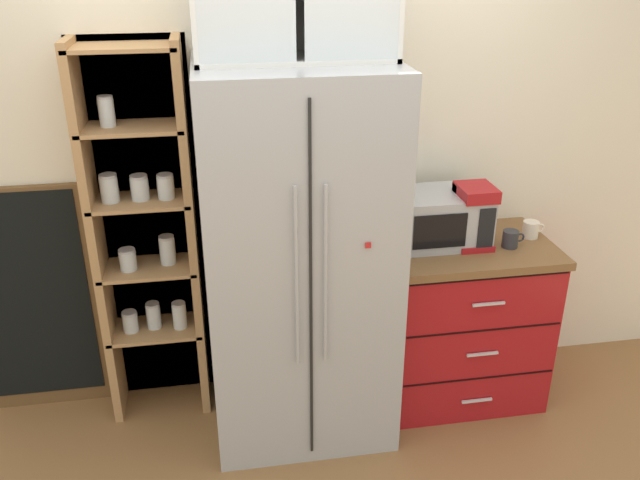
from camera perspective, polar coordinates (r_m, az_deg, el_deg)
name	(u,v)px	position (r m, az deg, el deg)	size (l,w,h in m)	color
ground_plane	(301,413)	(3.59, -1.64, -14.71)	(10.68, 10.68, 0.00)	olive
wall_back_cream	(287,157)	(3.32, -2.90, 7.13)	(4.98, 0.10, 2.55)	silver
refrigerator	(299,259)	(3.09, -1.83, -1.66)	(0.86, 0.73, 1.81)	#ADAFB5
pantry_shelf_column	(146,233)	(3.31, -14.80, 0.62)	(0.52, 0.30, 1.89)	brown
counter_cabinet	(461,319)	(3.58, 12.09, -6.70)	(0.83, 0.59, 0.88)	#A8161C
microwave	(441,218)	(3.32, 10.37, 1.91)	(0.44, 0.33, 0.26)	#ADAFB5
coffee_maker	(472,214)	(3.32, 12.95, 2.18)	(0.17, 0.20, 0.31)	#A8161C
mug_cream	(531,229)	(3.52, 17.71, 0.88)	(0.12, 0.08, 0.09)	silver
mug_charcoal	(511,239)	(3.37, 16.10, 0.10)	(0.11, 0.08, 0.09)	#2D2D33
bottle_green	(472,222)	(3.33, 12.95, 1.52)	(0.07, 0.07, 0.27)	#285B33
bottle_clear	(473,224)	(3.31, 13.06, 1.39)	(0.06, 0.06, 0.27)	silver
chalkboard_menu	(35,301)	(3.61, -23.36, -4.88)	(0.60, 0.04, 1.22)	brown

